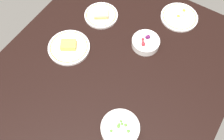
{
  "coord_description": "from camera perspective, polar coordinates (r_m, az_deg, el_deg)",
  "views": [
    {
      "loc": [
        -54.11,
        -34.26,
        119.68
      ],
      "look_at": [
        0.0,
        0.0,
        6.0
      ],
      "focal_mm": 42.05,
      "sensor_mm": 36.0,
      "label": 1
    }
  ],
  "objects": [
    {
      "name": "dining_table",
      "position": [
        1.34,
        -0.0,
        -0.84
      ],
      "size": [
        131.9,
        112.75,
        4.0
      ],
      "primitive_type": "cube",
      "color": "black",
      "rests_on": "ground"
    },
    {
      "name": "plate_sandwich",
      "position": [
        1.52,
        -2.38,
        11.93
      ],
      "size": [
        19.01,
        19.01,
        4.62
      ],
      "color": "white",
      "rests_on": "dining_table"
    },
    {
      "name": "bowl_berries",
      "position": [
        1.4,
        7.33,
        5.98
      ],
      "size": [
        14.8,
        14.8,
        6.13
      ],
      "color": "white",
      "rests_on": "dining_table"
    },
    {
      "name": "bowl_peas",
      "position": [
        1.18,
        1.79,
        -12.65
      ],
      "size": [
        17.24,
        17.24,
        6.43
      ],
      "color": "white",
      "rests_on": "dining_table"
    },
    {
      "name": "plate_eggs",
      "position": [
        1.57,
        14.45,
        11.18
      ],
      "size": [
        20.98,
        20.98,
        4.52
      ],
      "color": "white",
      "rests_on": "dining_table"
    },
    {
      "name": "plate_cheese",
      "position": [
        1.4,
        -9.47,
        4.83
      ],
      "size": [
        22.16,
        22.16,
        4.5
      ],
      "color": "white",
      "rests_on": "dining_table"
    }
  ]
}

